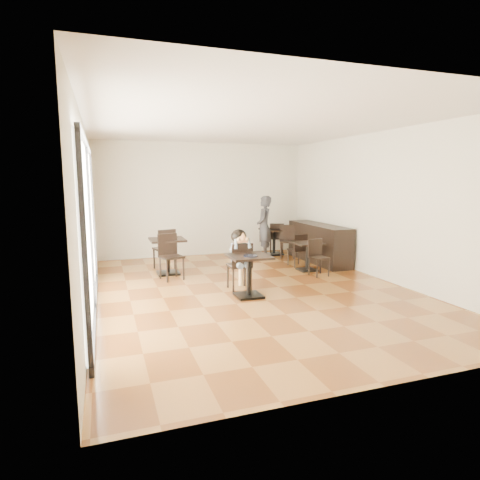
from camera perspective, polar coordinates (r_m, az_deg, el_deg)
name	(u,v)px	position (r m, az deg, el deg)	size (l,w,h in m)	color
floor	(252,290)	(8.04, 1.70, -7.05)	(6.00, 8.00, 0.01)	brown
ceiling	(253,124)	(7.81, 1.80, 16.18)	(6.00, 8.00, 0.01)	silver
wall_back	(203,200)	(11.59, -5.29, 5.74)	(6.00, 0.01, 3.20)	beige
wall_front	(394,237)	(4.28, 21.01, 0.39)	(6.00, 0.01, 3.20)	beige
wall_left	(86,213)	(7.27, -21.01, 3.54)	(0.01, 8.00, 3.20)	beige
wall_right	(381,206)	(9.26, 19.46, 4.58)	(0.01, 8.00, 3.20)	beige
storefront_window	(88,229)	(6.79, -20.80, 1.54)	(0.04, 4.50, 2.60)	white
child_table	(249,276)	(7.47, 1.25, -5.14)	(0.75, 0.75, 0.79)	black
child_chair	(239,266)	(7.96, -0.12, -3.69)	(0.43, 0.43, 0.95)	black
child	(239,260)	(7.94, -0.12, -2.83)	(0.43, 0.60, 1.19)	gray
plate	(251,256)	(7.30, 1.53, -2.25)	(0.27, 0.27, 0.02)	black
pizza_slice	(242,239)	(7.68, 0.34, 0.10)	(0.28, 0.21, 0.06)	#DECB70
adult_patron	(264,227)	(11.19, 3.45, 1.87)	(0.63, 0.41, 1.72)	#37373C
cafe_table_mid	(307,256)	(9.74, 9.56, -2.33)	(0.65, 0.65, 0.69)	black
cafe_table_left	(168,256)	(9.40, -10.25, -2.31)	(0.78, 0.78, 0.83)	black
cafe_table_back	(274,242)	(11.70, 4.87, -0.25)	(0.71, 0.71, 0.75)	black
chair_mid_a	(297,250)	(10.21, 8.10, -1.40)	(0.37, 0.37, 0.82)	black
chair_mid_b	(319,258)	(9.26, 11.19, -2.51)	(0.37, 0.37, 0.82)	black
chair_left_a	(164,249)	(9.92, -10.75, -1.26)	(0.45, 0.45, 0.99)	black
chair_left_b	(172,257)	(8.85, -9.72, -2.42)	(0.45, 0.45, 0.99)	black
chair_back_a	(277,238)	(11.91, 5.22, 0.27)	(0.41, 0.41, 0.91)	black
chair_back_b	(287,242)	(11.26, 6.71, -0.23)	(0.41, 0.41, 0.91)	black
service_counter	(319,243)	(10.83, 11.15, -0.43)	(0.60, 2.40, 1.00)	black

